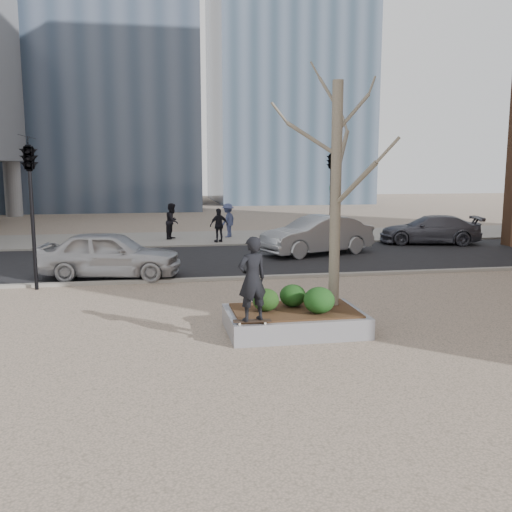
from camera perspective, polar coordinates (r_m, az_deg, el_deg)
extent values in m
plane|color=tan|center=(12.66, -0.60, -7.73)|extent=(120.00, 120.00, 0.00)
cube|color=black|center=(22.35, -4.97, -0.42)|extent=(60.00, 8.00, 0.02)
cube|color=gray|center=(29.25, -6.28, 1.77)|extent=(60.00, 6.00, 0.02)
cube|color=gray|center=(12.80, 3.84, -6.51)|extent=(3.00, 2.00, 0.45)
cube|color=#382314|center=(12.74, 3.86, -5.45)|extent=(2.70, 1.70, 0.04)
ellipsoid|color=#1A3811|center=(12.52, 0.97, -4.41)|extent=(0.59, 0.59, 0.50)
ellipsoid|color=#173510|center=(12.95, 3.69, -3.97)|extent=(0.60, 0.60, 0.51)
ellipsoid|color=#143A12|center=(12.40, 6.33, -4.42)|extent=(0.68, 0.68, 0.57)
imported|color=black|center=(11.51, -0.39, -2.30)|extent=(0.73, 0.59, 1.73)
imported|color=#BCBDC1|center=(19.21, -14.37, 0.17)|extent=(4.82, 2.66, 1.55)
imported|color=#A5A8AD|center=(23.80, 6.09, 2.08)|extent=(5.10, 3.17, 1.59)
imported|color=#4D4E59|center=(28.14, 16.99, 2.55)|extent=(4.96, 3.04, 1.34)
imported|color=black|center=(28.93, -8.36, 3.47)|extent=(0.95, 1.06, 1.80)
imported|color=#3E4770|center=(29.45, -2.83, 3.59)|extent=(1.19, 1.29, 1.74)
imported|color=black|center=(27.48, -3.71, 3.09)|extent=(1.03, 0.69, 1.63)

